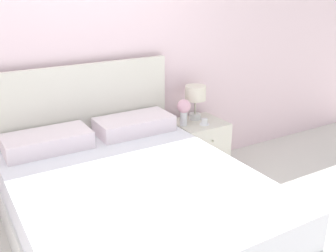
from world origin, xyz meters
The scene contains 7 objects.
ground_plane centered at (0.00, 0.00, 0.00)m, with size 12.00×12.00×0.00m, color silver.
wall_back centered at (0.00, 0.07, 1.30)m, with size 8.00×0.06×2.60m.
bed centered at (0.00, -0.97, 0.33)m, with size 1.67×2.07×1.24m.
nightstand centered at (1.12, -0.25, 0.29)m, with size 0.49×0.47×0.58m.
table_lamp centered at (1.13, -0.15, 0.83)m, with size 0.21×0.21×0.35m.
flower_vase centered at (0.93, -0.25, 0.75)m, with size 0.13×0.13×0.26m.
teacup centered at (1.12, -0.34, 0.61)m, with size 0.10×0.10×0.06m.
Camera 1 is at (-1.06, -3.29, 1.92)m, focal length 42.00 mm.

